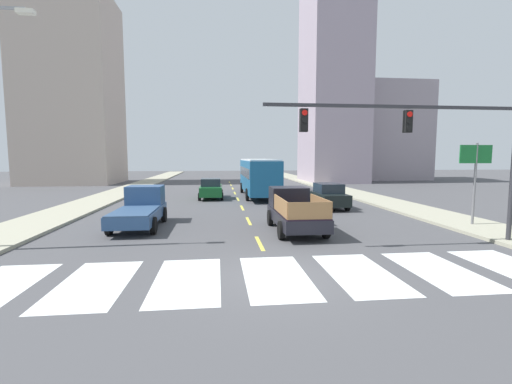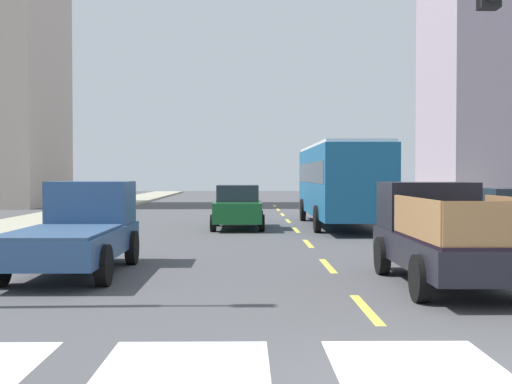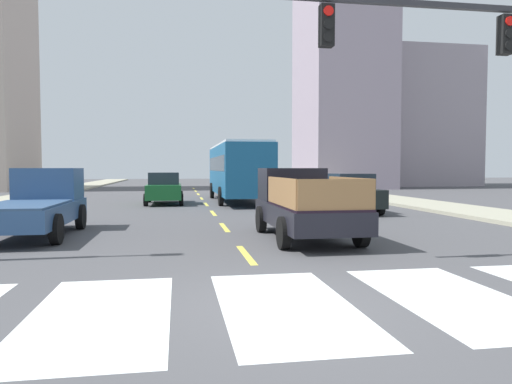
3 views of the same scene
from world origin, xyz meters
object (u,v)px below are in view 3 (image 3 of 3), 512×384
pickup_dark (38,203)px  sedan_far (348,193)px  pickup_stakebed (302,204)px  city_bus (237,168)px  sedan_near_left (164,188)px

pickup_dark → sedan_far: size_ratio=1.18×
pickup_stakebed → pickup_dark: (-7.55, 1.72, -0.02)m
pickup_stakebed → sedan_far: size_ratio=1.18×
pickup_stakebed → city_bus: 14.36m
city_bus → sedan_near_left: 4.47m
city_bus → sedan_far: size_ratio=2.45×
pickup_dark → sedan_near_left: 11.91m
city_bus → sedan_far: 8.63m
pickup_dark → pickup_stakebed: bearing=-9.9°
sedan_far → sedan_near_left: same height
sedan_far → sedan_near_left: (-8.10, 6.44, 0.00)m
pickup_dark → city_bus: bearing=62.1°
sedan_near_left → pickup_dark: bearing=-108.7°
sedan_far → sedan_near_left: size_ratio=1.00×
pickup_dark → sedan_far: pickup_dark is taller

